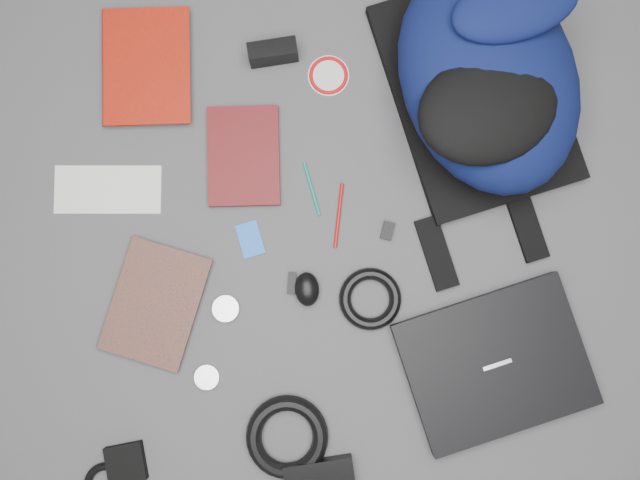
{
  "coord_description": "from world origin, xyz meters",
  "views": [
    {
      "loc": [
        -0.0,
        -0.09,
        1.35
      ],
      "look_at": [
        0.0,
        0.0,
        0.02
      ],
      "focal_mm": 35.0,
      "sensor_mm": 36.0,
      "label": 1
    }
  ],
  "objects_px": {
    "backpack": "(488,78)",
    "textbook_red": "(102,68)",
    "mouse": "(307,289)",
    "compact_camera": "(273,53)",
    "laptop": "(495,363)",
    "comic_book": "(115,291)",
    "pouch": "(126,463)",
    "power_brick": "(319,475)",
    "dvd_case": "(244,156)"
  },
  "relations": [
    {
      "from": "backpack",
      "to": "textbook_red",
      "type": "relative_size",
      "value": 2.1
    },
    {
      "from": "backpack",
      "to": "mouse",
      "type": "relative_size",
      "value": 7.46
    },
    {
      "from": "textbook_red",
      "to": "compact_camera",
      "type": "xyz_separation_m",
      "value": [
        0.38,
        0.02,
        0.02
      ]
    },
    {
      "from": "laptop",
      "to": "comic_book",
      "type": "distance_m",
      "value": 0.82
    },
    {
      "from": "textbook_red",
      "to": "compact_camera",
      "type": "distance_m",
      "value": 0.38
    },
    {
      "from": "mouse",
      "to": "pouch",
      "type": "relative_size",
      "value": 0.92
    },
    {
      "from": "textbook_red",
      "to": "mouse",
      "type": "bearing_deg",
      "value": -48.65
    },
    {
      "from": "textbook_red",
      "to": "mouse",
      "type": "height_order",
      "value": "mouse"
    },
    {
      "from": "compact_camera",
      "to": "backpack",
      "type": "bearing_deg",
      "value": -19.8
    },
    {
      "from": "power_brick",
      "to": "pouch",
      "type": "height_order",
      "value": "power_brick"
    },
    {
      "from": "textbook_red",
      "to": "mouse",
      "type": "relative_size",
      "value": 3.56
    },
    {
      "from": "dvd_case",
      "to": "pouch",
      "type": "xyz_separation_m",
      "value": [
        -0.26,
        -0.65,
        0.0
      ]
    },
    {
      "from": "comic_book",
      "to": "pouch",
      "type": "xyz_separation_m",
      "value": [
        0.02,
        -0.36,
        0.0
      ]
    },
    {
      "from": "pouch",
      "to": "mouse",
      "type": "bearing_deg",
      "value": 42.15
    },
    {
      "from": "laptop",
      "to": "textbook_red",
      "type": "distance_m",
      "value": 1.06
    },
    {
      "from": "compact_camera",
      "to": "pouch",
      "type": "xyz_separation_m",
      "value": [
        -0.33,
        -0.87,
        -0.02
      ]
    },
    {
      "from": "dvd_case",
      "to": "compact_camera",
      "type": "bearing_deg",
      "value": 72.43
    },
    {
      "from": "compact_camera",
      "to": "power_brick",
      "type": "distance_m",
      "value": 0.9
    },
    {
      "from": "textbook_red",
      "to": "pouch",
      "type": "height_order",
      "value": "textbook_red"
    },
    {
      "from": "compact_camera",
      "to": "comic_book",
      "type": "bearing_deg",
      "value": -132.07
    },
    {
      "from": "backpack",
      "to": "power_brick",
      "type": "distance_m",
      "value": 0.89
    },
    {
      "from": "comic_book",
      "to": "compact_camera",
      "type": "distance_m",
      "value": 0.62
    },
    {
      "from": "pouch",
      "to": "laptop",
      "type": "bearing_deg",
      "value": 13.37
    },
    {
      "from": "mouse",
      "to": "dvd_case",
      "type": "bearing_deg",
      "value": 111.1
    },
    {
      "from": "pouch",
      "to": "textbook_red",
      "type": "bearing_deg",
      "value": 92.94
    },
    {
      "from": "mouse",
      "to": "pouch",
      "type": "bearing_deg",
      "value": -140.74
    },
    {
      "from": "backpack",
      "to": "laptop",
      "type": "relative_size",
      "value": 1.47
    },
    {
      "from": "backpack",
      "to": "comic_book",
      "type": "height_order",
      "value": "backpack"
    },
    {
      "from": "textbook_red",
      "to": "dvd_case",
      "type": "relative_size",
      "value": 1.19
    },
    {
      "from": "dvd_case",
      "to": "power_brick",
      "type": "relative_size",
      "value": 1.5
    },
    {
      "from": "backpack",
      "to": "compact_camera",
      "type": "relative_size",
      "value": 5.14
    },
    {
      "from": "dvd_case",
      "to": "mouse",
      "type": "distance_m",
      "value": 0.32
    },
    {
      "from": "compact_camera",
      "to": "mouse",
      "type": "relative_size",
      "value": 1.45
    },
    {
      "from": "backpack",
      "to": "power_brick",
      "type": "bearing_deg",
      "value": -130.13
    },
    {
      "from": "backpack",
      "to": "pouch",
      "type": "distance_m",
      "value": 1.09
    },
    {
      "from": "compact_camera",
      "to": "mouse",
      "type": "distance_m",
      "value": 0.52
    },
    {
      "from": "mouse",
      "to": "comic_book",
      "type": "bearing_deg",
      "value": 176.12
    },
    {
      "from": "backpack",
      "to": "power_brick",
      "type": "height_order",
      "value": "backpack"
    },
    {
      "from": "backpack",
      "to": "compact_camera",
      "type": "xyz_separation_m",
      "value": [
        -0.44,
        0.1,
        -0.08
      ]
    },
    {
      "from": "compact_camera",
      "to": "pouch",
      "type": "relative_size",
      "value": 1.33
    },
    {
      "from": "laptop",
      "to": "comic_book",
      "type": "height_order",
      "value": "laptop"
    },
    {
      "from": "comic_book",
      "to": "dvd_case",
      "type": "distance_m",
      "value": 0.4
    },
    {
      "from": "laptop",
      "to": "pouch",
      "type": "bearing_deg",
      "value": 176.91
    },
    {
      "from": "laptop",
      "to": "pouch",
      "type": "relative_size",
      "value": 4.66
    },
    {
      "from": "backpack",
      "to": "comic_book",
      "type": "xyz_separation_m",
      "value": [
        -0.79,
        -0.41,
        -0.1
      ]
    },
    {
      "from": "laptop",
      "to": "dvd_case",
      "type": "relative_size",
      "value": 1.7
    },
    {
      "from": "textbook_red",
      "to": "power_brick",
      "type": "relative_size",
      "value": 1.78
    },
    {
      "from": "backpack",
      "to": "mouse",
      "type": "bearing_deg",
      "value": -148.15
    },
    {
      "from": "backpack",
      "to": "textbook_red",
      "type": "distance_m",
      "value": 0.82
    },
    {
      "from": "comic_book",
      "to": "power_brick",
      "type": "relative_size",
      "value": 1.71
    }
  ]
}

